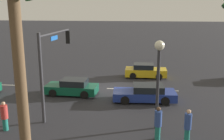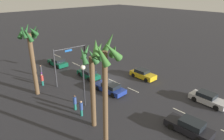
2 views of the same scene
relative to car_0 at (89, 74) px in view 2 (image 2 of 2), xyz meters
name	(u,v)px [view 2 (image 2 of 2)]	position (x,y,z in m)	size (l,w,h in m)	color
ground_plane	(109,79)	(-2.65, -1.89, -0.60)	(220.00, 220.00, 0.00)	#28282D
lane_stripe_1	(180,111)	(-14.95, -1.89, -0.60)	(1.87, 0.14, 0.01)	silver
lane_stripe_2	(133,90)	(-7.71, -1.89, -0.60)	(2.04, 0.14, 0.01)	silver
lane_stripe_3	(114,81)	(-3.86, -1.89, -0.60)	(2.54, 0.14, 0.01)	silver
lane_stripe_4	(76,64)	(6.54, -1.89, -0.60)	(2.47, 0.14, 0.01)	silver
lane_stripe_5	(57,56)	(13.41, -1.89, -0.60)	(2.57, 0.14, 0.01)	silver
car_0	(89,74)	(0.00, 0.00, 0.00)	(4.23, 1.99, 1.30)	#0F5138
car_1	(110,88)	(-5.87, 0.81, -0.01)	(4.79, 2.17, 1.26)	navy
car_2	(58,62)	(8.11, 0.91, 0.02)	(4.26, 2.00, 1.33)	#0F5138
car_3	(208,99)	(-16.21, -5.94, 0.02)	(4.40, 1.93, 1.35)	#B7B7BC
car_4	(143,74)	(-5.94, -6.07, 0.04)	(4.10, 1.84, 1.38)	gold
car_5	(189,127)	(-17.44, 0.87, 0.06)	(4.55, 2.00, 1.44)	black
traffic_signal	(67,59)	(0.26, 3.45, 3.20)	(0.60, 5.36, 5.53)	#38383D
streetlamp	(83,77)	(-6.47, 5.39, 3.10)	(0.56, 0.56, 5.18)	#2D2D33
pedestrian_0	(42,80)	(2.20, 6.64, 0.30)	(0.54, 0.54, 1.74)	#1E7266
pedestrian_1	(81,108)	(-7.98, 6.92, 0.37)	(0.46, 0.46, 1.85)	#1E7266
pedestrian_2	(41,70)	(5.35, 5.33, 0.43)	(0.46, 0.46, 1.93)	#59266B
pedestrian_3	(75,102)	(-6.47, 6.76, 0.37)	(0.42, 0.42, 1.86)	#1E7266
palm_tree_0	(31,46)	(0.27, 8.26, 5.97)	(2.61, 2.81, 9.27)	brown
palm_tree_1	(106,71)	(-13.80, 8.36, 6.84)	(2.38, 2.61, 10.21)	brown
palm_tree_2	(92,72)	(-10.27, 6.94, 5.36)	(2.32, 2.46, 8.50)	brown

